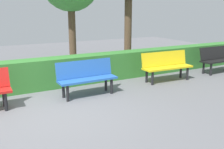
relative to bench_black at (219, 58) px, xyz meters
name	(u,v)px	position (x,y,z in m)	size (l,w,h in m)	color
ground_plane	(51,114)	(6.02, 0.90, -0.48)	(22.32, 22.32, 0.00)	slate
bench_black	(219,58)	(0.00, 0.00, 0.00)	(1.56, 0.49, 0.86)	black
bench_yellow	(166,65)	(2.29, 0.01, 0.00)	(1.58, 0.53, 0.86)	yellow
bench_blue	(87,76)	(4.89, 0.12, 0.00)	(1.47, 0.48, 0.86)	blue
hedge_row	(72,70)	(4.89, -0.95, -0.08)	(18.32, 0.55, 0.80)	#387F33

